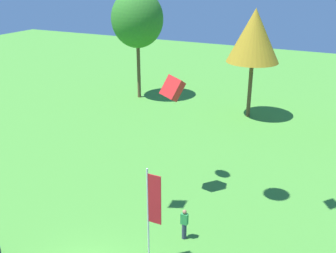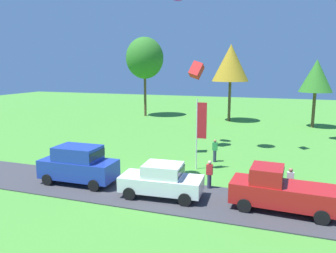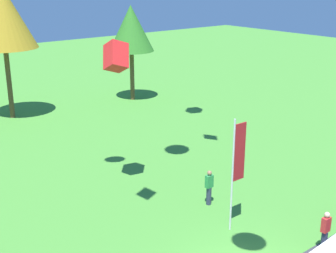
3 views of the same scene
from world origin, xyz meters
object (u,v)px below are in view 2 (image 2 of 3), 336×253
(car_suv_mid_row, at_px, (78,163))
(kite_box_topmost, at_px, (196,70))
(person_watching_sky, at_px, (209,175))
(flag_banner, at_px, (200,125))
(car_pickup_by_flagpole, at_px, (279,189))
(person_beside_suv, at_px, (290,183))
(car_sedan_near_entrance, at_px, (162,179))
(tree_far_left, at_px, (145,58))
(tree_right_of_center, at_px, (316,76))
(tree_left_of_center, at_px, (231,63))
(person_on_lawn, at_px, (215,150))

(car_suv_mid_row, relative_size, kite_box_topmost, 3.89)
(person_watching_sky, xyz_separation_m, kite_box_topmost, (-3.24, 9.38, 5.85))
(person_watching_sky, height_order, flag_banner, flag_banner)
(car_pickup_by_flagpole, height_order, person_beside_suv, car_pickup_by_flagpole)
(car_pickup_by_flagpole, bearing_deg, person_watching_sky, 155.13)
(car_sedan_near_entrance, xyz_separation_m, person_watching_sky, (2.15, 2.09, -0.16))
(car_suv_mid_row, bearing_deg, person_watching_sky, 12.78)
(person_watching_sky, height_order, tree_far_left, tree_far_left)
(tree_right_of_center, bearing_deg, tree_left_of_center, 172.50)
(tree_far_left, bearing_deg, car_suv_mid_row, -75.10)
(tree_far_left, height_order, tree_right_of_center, tree_far_left)
(person_beside_suv, bearing_deg, car_pickup_by_flagpole, -106.74)
(person_beside_suv, xyz_separation_m, tree_far_left, (-19.29, 25.68, 7.37))
(person_beside_suv, height_order, tree_left_of_center, tree_left_of_center)
(flag_banner, bearing_deg, tree_left_of_center, 93.40)
(car_pickup_by_flagpole, distance_m, kite_box_topmost, 14.35)
(person_on_lawn, height_order, kite_box_topmost, kite_box_topmost)
(car_pickup_by_flagpole, relative_size, person_watching_sky, 2.98)
(person_on_lawn, height_order, tree_left_of_center, tree_left_of_center)
(car_suv_mid_row, bearing_deg, kite_box_topmost, 68.46)
(person_watching_sky, height_order, tree_left_of_center, tree_left_of_center)
(person_beside_suv, bearing_deg, flag_banner, 149.57)
(person_on_lawn, bearing_deg, kite_box_topmost, 123.20)
(car_sedan_near_entrance, bearing_deg, flag_banner, 82.34)
(tree_far_left, xyz_separation_m, kite_box_topmost, (11.69, -16.33, -1.52))
(flag_banner, bearing_deg, tree_right_of_center, 66.60)
(kite_box_topmost, bearing_deg, tree_right_of_center, 53.39)
(person_watching_sky, xyz_separation_m, person_on_lawn, (-0.79, 5.63, 0.00))
(person_watching_sky, distance_m, person_on_lawn, 5.69)
(car_pickup_by_flagpole, bearing_deg, person_on_lawn, 121.92)
(car_suv_mid_row, xyz_separation_m, tree_far_left, (-7.30, 27.44, 6.95))
(person_watching_sky, bearing_deg, car_sedan_near_entrance, -135.81)
(person_on_lawn, relative_size, tree_left_of_center, 0.17)
(person_on_lawn, xyz_separation_m, person_beside_suv, (5.15, -5.60, 0.00))
(car_sedan_near_entrance, bearing_deg, tree_left_of_center, 91.14)
(person_beside_suv, distance_m, tree_left_of_center, 26.70)
(tree_far_left, bearing_deg, tree_right_of_center, -5.43)
(tree_right_of_center, bearing_deg, car_pickup_by_flagpole, -97.84)
(car_pickup_by_flagpole, xyz_separation_m, flag_banner, (-5.24, 5.19, 2.00))
(person_watching_sky, xyz_separation_m, tree_left_of_center, (-2.69, 24.91, 6.63))
(car_suv_mid_row, height_order, tree_left_of_center, tree_left_of_center)
(person_beside_suv, distance_m, tree_far_left, 32.96)
(person_watching_sky, relative_size, tree_left_of_center, 0.17)
(car_suv_mid_row, bearing_deg, person_on_lawn, 47.10)
(car_pickup_by_flagpole, distance_m, person_beside_suv, 1.89)
(car_sedan_near_entrance, relative_size, person_on_lawn, 2.64)
(person_on_lawn, xyz_separation_m, tree_far_left, (-14.14, 20.08, 7.37))
(kite_box_topmost, bearing_deg, tree_far_left, 125.59)
(person_beside_suv, relative_size, tree_far_left, 0.15)
(person_beside_suv, xyz_separation_m, tree_left_of_center, (-7.05, 24.88, 6.63))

